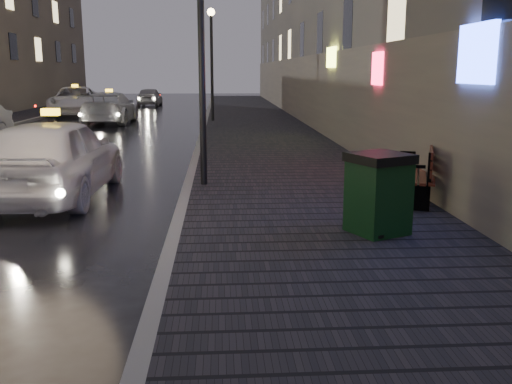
{
  "coord_description": "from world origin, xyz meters",
  "views": [
    {
      "loc": [
        2.21,
        -6.12,
        2.55
      ],
      "look_at": [
        2.71,
        1.83,
        0.85
      ],
      "focal_mm": 40.0,
      "sensor_mm": 36.0,
      "label": 1
    }
  ],
  "objects_px": {
    "taxi_far": "(76,101)",
    "bench": "(419,172)",
    "lamp_far": "(212,50)",
    "taxi_near": "(54,157)",
    "car_far": "(150,97)",
    "lamp_near": "(201,23)",
    "trash_bin": "(378,193)",
    "taxi_mid": "(110,108)"
  },
  "relations": [
    {
      "from": "bench",
      "to": "taxi_far",
      "type": "relative_size",
      "value": 0.37
    },
    {
      "from": "taxi_near",
      "to": "car_far",
      "type": "xyz_separation_m",
      "value": [
        -1.8,
        31.31,
        -0.17
      ]
    },
    {
      "from": "lamp_near",
      "to": "lamp_far",
      "type": "distance_m",
      "value": 16.0
    },
    {
      "from": "taxi_near",
      "to": "taxi_far",
      "type": "distance_m",
      "value": 23.22
    },
    {
      "from": "bench",
      "to": "taxi_far",
      "type": "height_order",
      "value": "taxi_far"
    },
    {
      "from": "taxi_mid",
      "to": "taxi_far",
      "type": "xyz_separation_m",
      "value": [
        -3.0,
        5.57,
        0.05
      ]
    },
    {
      "from": "lamp_far",
      "to": "taxi_near",
      "type": "distance_m",
      "value": 16.99
    },
    {
      "from": "trash_bin",
      "to": "taxi_far",
      "type": "relative_size",
      "value": 0.21
    },
    {
      "from": "car_far",
      "to": "lamp_far",
      "type": "bearing_deg",
      "value": 108.45
    },
    {
      "from": "bench",
      "to": "trash_bin",
      "type": "height_order",
      "value": "trash_bin"
    },
    {
      "from": "lamp_near",
      "to": "taxi_near",
      "type": "bearing_deg",
      "value": -170.31
    },
    {
      "from": "car_far",
      "to": "taxi_mid",
      "type": "bearing_deg",
      "value": 89.46
    },
    {
      "from": "taxi_mid",
      "to": "car_far",
      "type": "xyz_separation_m",
      "value": [
        0.26,
        14.22,
        -0.1
      ]
    },
    {
      "from": "taxi_far",
      "to": "bench",
      "type": "bearing_deg",
      "value": -70.96
    },
    {
      "from": "taxi_mid",
      "to": "car_far",
      "type": "relative_size",
      "value": 1.35
    },
    {
      "from": "trash_bin",
      "to": "car_far",
      "type": "bearing_deg",
      "value": 77.45
    },
    {
      "from": "lamp_near",
      "to": "taxi_near",
      "type": "height_order",
      "value": "lamp_near"
    },
    {
      "from": "lamp_far",
      "to": "bench",
      "type": "relative_size",
      "value": 2.42
    },
    {
      "from": "lamp_far",
      "to": "bench",
      "type": "distance_m",
      "value": 18.48
    },
    {
      "from": "bench",
      "to": "trash_bin",
      "type": "xyz_separation_m",
      "value": [
        -1.37,
        -2.13,
        0.09
      ]
    },
    {
      "from": "lamp_near",
      "to": "car_far",
      "type": "relative_size",
      "value": 1.35
    },
    {
      "from": "taxi_far",
      "to": "car_far",
      "type": "distance_m",
      "value": 9.24
    },
    {
      "from": "trash_bin",
      "to": "taxi_far",
      "type": "bearing_deg",
      "value": 87.68
    },
    {
      "from": "lamp_far",
      "to": "taxi_far",
      "type": "height_order",
      "value": "lamp_far"
    },
    {
      "from": "bench",
      "to": "car_far",
      "type": "bearing_deg",
      "value": 124.59
    },
    {
      "from": "taxi_far",
      "to": "taxi_near",
      "type": "bearing_deg",
      "value": -85.24
    },
    {
      "from": "taxi_far",
      "to": "lamp_far",
      "type": "bearing_deg",
      "value": -45.19
    },
    {
      "from": "lamp_near",
      "to": "taxi_near",
      "type": "xyz_separation_m",
      "value": [
        -2.99,
        -0.51,
        -2.65
      ]
    },
    {
      "from": "lamp_near",
      "to": "taxi_mid",
      "type": "distance_m",
      "value": 17.54
    },
    {
      "from": "bench",
      "to": "car_far",
      "type": "relative_size",
      "value": 0.56
    },
    {
      "from": "lamp_near",
      "to": "bench",
      "type": "xyz_separation_m",
      "value": [
        4.08,
        -1.8,
        -2.81
      ]
    },
    {
      "from": "trash_bin",
      "to": "taxi_far",
      "type": "distance_m",
      "value": 28.21
    },
    {
      "from": "taxi_far",
      "to": "car_far",
      "type": "bearing_deg",
      "value": 61.52
    },
    {
      "from": "lamp_near",
      "to": "trash_bin",
      "type": "distance_m",
      "value": 5.5
    },
    {
      "from": "lamp_near",
      "to": "trash_bin",
      "type": "bearing_deg",
      "value": -55.43
    },
    {
      "from": "lamp_far",
      "to": "taxi_far",
      "type": "bearing_deg",
      "value": 142.63
    },
    {
      "from": "taxi_mid",
      "to": "car_far",
      "type": "distance_m",
      "value": 14.22
    },
    {
      "from": "taxi_mid",
      "to": "car_far",
      "type": "bearing_deg",
      "value": -90.05
    },
    {
      "from": "taxi_mid",
      "to": "taxi_far",
      "type": "relative_size",
      "value": 0.9
    },
    {
      "from": "taxi_near",
      "to": "taxi_far",
      "type": "xyz_separation_m",
      "value": [
        -5.06,
        22.66,
        -0.02
      ]
    },
    {
      "from": "car_far",
      "to": "bench",
      "type": "bearing_deg",
      "value": 105.72
    },
    {
      "from": "taxi_mid",
      "to": "taxi_far",
      "type": "bearing_deg",
      "value": -60.69
    }
  ]
}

